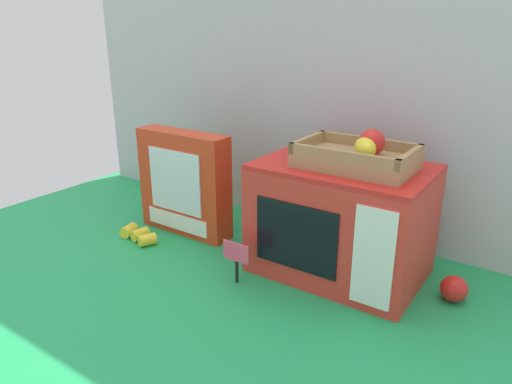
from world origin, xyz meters
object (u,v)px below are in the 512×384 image
object	(u,v)px
loose_toy_banana	(139,235)
cookie_set_box	(184,183)
toy_microwave	(341,219)
loose_toy_apple	(454,289)
price_sign	(236,256)
food_groups_crate	(358,156)

from	to	relation	value
loose_toy_banana	cookie_set_box	bearing A→B (deg)	61.88
toy_microwave	loose_toy_banana	distance (m)	0.56
loose_toy_banana	loose_toy_apple	bearing A→B (deg)	12.43
loose_toy_apple	price_sign	bearing A→B (deg)	-154.86
toy_microwave	price_sign	distance (m)	0.26
toy_microwave	loose_toy_apple	xyz separation A→B (m)	(0.26, 0.02, -0.10)
food_groups_crate	loose_toy_banana	world-z (taller)	food_groups_crate
cookie_set_box	loose_toy_apple	size ratio (longest dim) A/B	5.03
toy_microwave	loose_toy_apple	distance (m)	0.28
toy_microwave	price_sign	size ratio (longest dim) A/B	3.82
price_sign	loose_toy_banana	bearing A→B (deg)	175.42
toy_microwave	loose_toy_banana	size ratio (longest dim) A/B	2.91
toy_microwave	price_sign	xyz separation A→B (m)	(-0.17, -0.19, -0.07)
cookie_set_box	loose_toy_banana	xyz separation A→B (m)	(-0.07, -0.12, -0.13)
food_groups_crate	price_sign	world-z (taller)	food_groups_crate
food_groups_crate	loose_toy_apple	world-z (taller)	food_groups_crate
toy_microwave	loose_toy_banana	xyz separation A→B (m)	(-0.52, -0.16, -0.12)
cookie_set_box	loose_toy_apple	xyz separation A→B (m)	(0.72, 0.05, -0.12)
food_groups_crate	cookie_set_box	bearing A→B (deg)	-177.11
toy_microwave	loose_toy_apple	bearing A→B (deg)	3.53
toy_microwave	cookie_set_box	bearing A→B (deg)	-175.61
price_sign	loose_toy_banana	size ratio (longest dim) A/B	0.76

